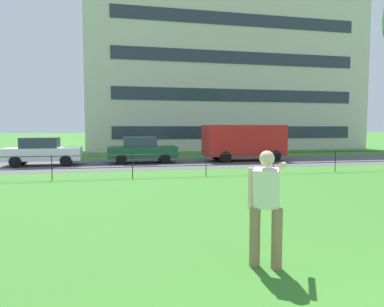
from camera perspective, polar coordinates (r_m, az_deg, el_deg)
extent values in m
cube|color=#4C4C51|center=(20.38, -1.57, -1.56)|extent=(80.00, 6.45, 0.01)
cylinder|color=black|center=(14.69, -22.17, -2.17)|extent=(0.04, 0.04, 1.00)
cylinder|color=black|center=(14.48, -9.82, -2.01)|extent=(0.04, 0.04, 1.00)
cylinder|color=black|center=(14.93, 2.33, -1.77)|extent=(0.04, 0.04, 1.00)
cylinder|color=black|center=(16.00, 13.30, -1.47)|extent=(0.04, 0.04, 1.00)
cylinder|color=black|center=(17.58, 22.60, -1.18)|extent=(0.04, 0.04, 1.00)
cylinder|color=black|center=(14.94, 2.33, -1.96)|extent=(31.44, 0.03, 0.03)
cylinder|color=black|center=(14.89, 2.34, -0.04)|extent=(31.44, 0.03, 0.03)
cylinder|color=#846B4C|center=(5.35, 10.34, -13.36)|extent=(0.16, 0.16, 0.89)
cylinder|color=#846B4C|center=(5.32, 13.84, -13.54)|extent=(0.16, 0.16, 0.89)
cube|color=silver|center=(5.16, 12.21, -5.64)|extent=(0.47, 0.46, 0.61)
sphere|color=beige|center=(5.10, 12.29, -0.76)|extent=(0.22, 0.22, 0.22)
cylinder|color=beige|center=(5.41, 14.74, -1.86)|extent=(0.40, 0.58, 0.14)
cylinder|color=beige|center=(5.19, 9.73, -5.76)|extent=(0.09, 0.09, 0.62)
cube|color=silver|center=(20.65, -23.35, -0.06)|extent=(4.05, 1.82, 0.68)
cube|color=#2D3847|center=(20.64, -23.81, 1.65)|extent=(1.94, 1.57, 0.56)
cylinder|color=black|center=(21.30, -19.68, -0.75)|extent=(0.61, 0.22, 0.60)
cylinder|color=black|center=(19.70, -20.15, -1.15)|extent=(0.61, 0.22, 0.60)
cylinder|color=black|center=(21.70, -26.20, -0.86)|extent=(0.61, 0.22, 0.60)
cylinder|color=black|center=(20.13, -27.19, -1.25)|extent=(0.61, 0.22, 0.60)
cube|color=#194C2D|center=(20.63, -8.20, 0.24)|extent=(4.01, 1.72, 0.68)
cube|color=#2D3847|center=(20.58, -8.64, 1.96)|extent=(1.91, 1.53, 0.56)
cylinder|color=black|center=(21.58, -5.07, -0.46)|extent=(0.60, 0.20, 0.60)
cylinder|color=black|center=(19.98, -4.48, -0.83)|extent=(0.60, 0.20, 0.60)
cylinder|color=black|center=(21.41, -11.66, -0.57)|extent=(0.60, 0.20, 0.60)
cylinder|color=black|center=(19.80, -11.60, -0.95)|extent=(0.60, 0.20, 0.60)
cube|color=red|center=(21.90, 8.55, 2.17)|extent=(5.01, 1.99, 1.90)
cube|color=#283342|center=(22.68, 13.29, 3.01)|extent=(0.13, 1.67, 0.76)
cylinder|color=black|center=(23.46, 11.59, -0.06)|extent=(0.68, 0.24, 0.68)
cylinder|color=black|center=(21.78, 13.58, -0.42)|extent=(0.68, 0.24, 0.68)
cylinder|color=black|center=(22.35, 4.08, -0.19)|extent=(0.68, 0.24, 0.68)
cylinder|color=black|center=(20.58, 5.55, -0.58)|extent=(0.68, 0.24, 0.68)
cube|color=beige|center=(38.25, 4.44, 13.66)|extent=(26.76, 12.84, 16.67)
cube|color=#283342|center=(31.60, 7.71, 3.48)|extent=(22.48, 0.06, 1.10)
cube|color=#283342|center=(31.73, 7.77, 9.51)|extent=(22.48, 0.06, 1.10)
cube|color=#283342|center=(32.21, 7.83, 15.43)|extent=(22.48, 0.06, 1.10)
cube|color=#283342|center=(33.03, 7.89, 21.11)|extent=(22.48, 0.06, 1.10)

